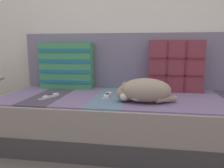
{
  "coord_description": "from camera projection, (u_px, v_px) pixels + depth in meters",
  "views": [
    {
      "loc": [
        0.15,
        -1.56,
        0.73
      ],
      "look_at": [
        -0.11,
        0.03,
        0.46
      ],
      "focal_mm": 35.0,
      "sensor_mm": 36.0,
      "label": 1
    }
  ],
  "objects": [
    {
      "name": "throw_pillow_quilted",
      "position": [
        175.0,
        66.0,
        1.83
      ],
      "size": [
        0.44,
        0.14,
        0.43
      ],
      "color": "brown",
      "rests_on": "couch"
    },
    {
      "name": "ground_plane",
      "position": [
        125.0,
        144.0,
        1.66
      ],
      "size": [
        14.0,
        14.0,
        0.0
      ],
      "primitive_type": "plane",
      "color": "#564C47"
    },
    {
      "name": "throw_pillow_striped",
      "position": [
        67.0,
        66.0,
        1.98
      ],
      "size": [
        0.48,
        0.14,
        0.41
      ],
      "color": "#3D8956",
      "rests_on": "couch"
    },
    {
      "name": "couch",
      "position": [
        127.0,
        118.0,
        1.73
      ],
      "size": [
        2.02,
        0.89,
        0.36
      ],
      "color": "#3D3838",
      "rests_on": "ground_plane"
    },
    {
      "name": "game_remote_far",
      "position": [
        50.0,
        96.0,
        1.64
      ],
      "size": [
        0.11,
        0.19,
        0.02
      ],
      "color": "white",
      "rests_on": "couch"
    },
    {
      "name": "sofa_backrest",
      "position": [
        131.0,
        61.0,
        2.03
      ],
      "size": [
        1.98,
        0.14,
        0.5
      ],
      "color": "slate",
      "rests_on": "couch"
    },
    {
      "name": "sleeping_cat",
      "position": [
        143.0,
        91.0,
        1.48
      ],
      "size": [
        0.41,
        0.24,
        0.16
      ],
      "color": "gray",
      "rests_on": "couch"
    },
    {
      "name": "game_remote_near",
      "position": [
        107.0,
        95.0,
        1.68
      ],
      "size": [
        0.05,
        0.19,
        0.02
      ],
      "color": "white",
      "rests_on": "couch"
    }
  ]
}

